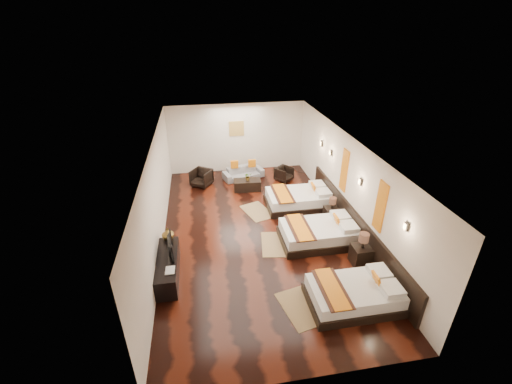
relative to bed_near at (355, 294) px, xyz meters
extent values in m
cube|color=black|center=(-1.70, 3.18, -0.27)|extent=(5.50, 9.50, 0.01)
cube|color=white|center=(-1.70, 3.18, 2.53)|extent=(5.50, 9.50, 0.01)
cube|color=silver|center=(-1.70, 7.93, 1.13)|extent=(5.50, 0.01, 2.80)
cube|color=silver|center=(-4.45, 3.18, 1.13)|extent=(0.01, 9.50, 2.80)
cube|color=silver|center=(1.05, 3.18, 1.13)|extent=(0.01, 9.50, 2.80)
cube|color=black|center=(1.01, 2.38, 0.18)|extent=(0.08, 6.60, 0.90)
cube|color=black|center=(-0.03, 0.00, -0.16)|extent=(2.05, 1.27, 0.21)
cube|color=white|center=(-0.03, 0.00, 0.09)|extent=(1.95, 1.17, 0.29)
cube|color=orange|center=(0.46, 0.00, 0.36)|extent=(0.15, 0.31, 0.31)
cube|color=#38190F|center=(-0.56, 0.00, 0.25)|extent=(0.54, 1.29, 0.02)
cube|color=orange|center=(-0.56, 0.00, 0.26)|extent=(0.37, 1.29, 0.02)
cube|color=black|center=(-0.03, 2.40, -0.15)|extent=(2.17, 1.34, 0.23)
cube|color=white|center=(-0.03, 2.40, 0.11)|extent=(2.06, 1.24, 0.31)
cube|color=orange|center=(0.49, 2.40, 0.39)|extent=(0.16, 0.33, 0.33)
cube|color=#38190F|center=(-0.59, 2.40, 0.28)|extent=(0.57, 1.36, 0.02)
cube|color=orange|center=(-0.59, 2.40, 0.30)|extent=(0.39, 1.36, 0.02)
cube|color=black|center=(-0.03, 4.46, -0.15)|extent=(2.17, 1.35, 0.23)
cube|color=white|center=(-0.03, 4.46, 0.12)|extent=(2.07, 1.24, 0.31)
cube|color=orange|center=(0.49, 4.46, 0.40)|extent=(0.16, 0.33, 0.33)
cube|color=#38190F|center=(-0.60, 4.46, 0.28)|extent=(0.57, 1.37, 0.02)
cube|color=orange|center=(-0.60, 4.46, 0.30)|extent=(0.39, 1.37, 0.02)
cube|color=black|center=(0.75, 1.28, 0.00)|extent=(0.48, 0.48, 0.53)
cylinder|color=black|center=(0.75, 1.28, 0.37)|extent=(0.08, 0.08, 0.21)
cylinder|color=#3F2619|center=(0.75, 1.28, 0.56)|extent=(0.25, 0.25, 0.23)
cube|color=black|center=(0.75, 3.41, -0.03)|extent=(0.42, 0.42, 0.47)
cylinder|color=black|center=(0.75, 3.41, 0.29)|extent=(0.07, 0.07, 0.19)
cylinder|color=#3F2619|center=(0.75, 3.41, 0.46)|extent=(0.22, 0.22, 0.21)
cube|color=#95764B|center=(-1.23, 0.06, -0.26)|extent=(1.00, 1.34, 0.01)
cube|color=#95764B|center=(-1.28, 2.47, -0.26)|extent=(0.92, 1.30, 0.01)
cube|color=#95764B|center=(-1.47, 4.35, -0.26)|extent=(1.10, 1.38, 0.01)
cube|color=black|center=(-4.20, 1.65, 0.01)|extent=(0.50, 1.80, 0.55)
imported|color=black|center=(-4.15, 1.81, 0.52)|extent=(0.19, 0.83, 0.47)
imported|color=black|center=(-4.20, 1.16, 0.30)|extent=(0.23, 0.30, 0.03)
imported|color=brown|center=(-4.20, 2.45, 0.45)|extent=(0.39, 0.39, 0.34)
imported|color=gray|center=(-1.56, 7.04, -0.03)|extent=(1.72, 1.06, 0.47)
imported|color=black|center=(-3.24, 6.65, 0.06)|extent=(0.97, 0.97, 0.65)
imported|color=black|center=(0.00, 6.57, 0.01)|extent=(0.84, 0.84, 0.55)
cube|color=black|center=(-1.56, 5.99, -0.07)|extent=(1.03, 0.56, 0.40)
imported|color=#2E6120|center=(-1.54, 6.00, 0.28)|extent=(0.30, 0.27, 0.29)
cube|color=#D86014|center=(1.03, 1.28, 1.43)|extent=(0.04, 0.40, 1.30)
cube|color=#D86014|center=(1.03, 3.48, 1.43)|extent=(0.04, 0.40, 1.30)
cube|color=black|center=(1.01, 0.18, 1.58)|extent=(0.06, 0.12, 0.18)
cube|color=#FFD18C|center=(0.98, 0.18, 1.58)|extent=(0.02, 0.10, 0.14)
cube|color=black|center=(1.01, 2.38, 1.58)|extent=(0.06, 0.12, 0.18)
cube|color=#FFD18C|center=(0.98, 2.38, 1.58)|extent=(0.02, 0.10, 0.14)
cube|color=black|center=(1.01, 4.58, 1.58)|extent=(0.06, 0.12, 0.18)
cube|color=#FFD18C|center=(0.98, 4.58, 1.58)|extent=(0.02, 0.10, 0.14)
cube|color=black|center=(1.01, 5.48, 1.58)|extent=(0.06, 0.12, 0.18)
cube|color=#FFD18C|center=(0.98, 5.48, 1.58)|extent=(0.02, 0.10, 0.14)
cube|color=#AD873F|center=(-1.70, 7.91, 1.53)|extent=(0.60, 0.04, 0.60)
camera|label=1|loc=(-3.14, -5.15, 5.53)|focal=23.54mm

